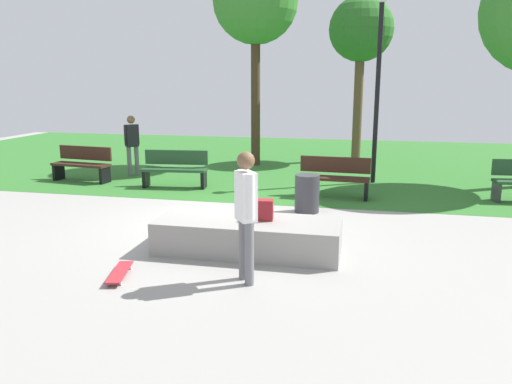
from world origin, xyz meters
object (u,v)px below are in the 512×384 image
trash_bin (307,194)px  skateboard_by_ledge (120,272)px  tree_broad_elm (361,32)px  lamp_post (378,71)px  concrete_ledge (248,236)px  tree_tall_oak (256,2)px  park_bench_near_path (334,176)px  park_bench_far_left (82,163)px  park_bench_far_right (175,168)px  pedestrian_with_backpack (132,140)px  backpack_on_ledge (264,210)px  skater_performing_trick (246,207)px

trash_bin → skateboard_by_ledge: bearing=-117.9°
tree_broad_elm → lamp_post: (0.52, -3.70, -1.28)m
concrete_ledge → tree_tall_oak: 9.36m
park_bench_near_path → park_bench_far_left: (-6.61, 0.48, 0.00)m
concrete_ledge → skateboard_by_ledge: (-1.48, -1.38, -0.19)m
park_bench_far_right → park_bench_far_left: (-2.67, 0.20, 0.00)m
concrete_ledge → park_bench_near_path: size_ratio=1.76×
park_bench_near_path → trash_bin: park_bench_near_path is taller
park_bench_far_right → trash_bin: park_bench_far_right is taller
skateboard_by_ledge → lamp_post: lamp_post is taller
park_bench_far_right → pedestrian_with_backpack: size_ratio=0.98×
skateboard_by_ledge → park_bench_far_left: bearing=124.6°
concrete_ledge → backpack_on_ledge: backpack_on_ledge is taller
skater_performing_trick → park_bench_near_path: bearing=81.1°
skateboard_by_ledge → park_bench_far_left: 7.17m
backpack_on_ledge → park_bench_far_left: 7.29m
skateboard_by_ledge → park_bench_near_path: (2.55, 5.41, 0.42)m
skater_performing_trick → skateboard_by_ledge: 1.99m
concrete_ledge → tree_broad_elm: 10.49m
backpack_on_ledge → pedestrian_with_backpack: (-4.86, 5.49, 0.33)m
skater_performing_trick → skateboard_by_ledge: bearing=-173.3°
skateboard_by_ledge → park_bench_far_left: size_ratio=0.50×
park_bench_near_path → tree_broad_elm: size_ratio=0.31×
park_bench_far_left → trash_bin: park_bench_far_left is taller
skater_performing_trick → lamp_post: size_ratio=0.37×
lamp_post → trash_bin: size_ratio=6.16×
trash_bin → pedestrian_with_backpack: 6.06m
skater_performing_trick → tree_tall_oak: 10.11m
skater_performing_trick → tree_broad_elm: size_ratio=0.33×
backpack_on_ledge → park_bench_near_path: size_ratio=0.20×
concrete_ledge → trash_bin: size_ratio=3.72×
park_bench_far_left → concrete_ledge: bearing=-39.2°
trash_bin → pedestrian_with_backpack: pedestrian_with_backpack is taller
lamp_post → pedestrian_with_backpack: size_ratio=2.83×
backpack_on_ledge → tree_tall_oak: 9.15m
concrete_ledge → park_bench_near_path: park_bench_near_path is taller
pedestrian_with_backpack → park_bench_far_right: bearing=-35.5°
tree_tall_oak → pedestrian_with_backpack: (-3.00, -2.43, -3.86)m
park_bench_far_left → tree_broad_elm: (6.99, 5.13, 3.63)m
tree_tall_oak → tree_broad_elm: tree_tall_oak is taller
park_bench_far_left → lamp_post: (7.52, 1.43, 2.35)m
skateboard_by_ledge → trash_bin: size_ratio=1.07×
park_bench_near_path → pedestrian_with_backpack: 5.91m
concrete_ledge → lamp_post: 6.77m
skater_performing_trick → trash_bin: size_ratio=2.28×
park_bench_far_left → trash_bin: 6.46m
park_bench_far_left → tree_broad_elm: bearing=36.2°
backpack_on_ledge → pedestrian_with_backpack: bearing=-54.7°
skater_performing_trick → park_bench_near_path: skater_performing_trick is taller
backpack_on_ledge → park_bench_far_left: size_ratio=0.19×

